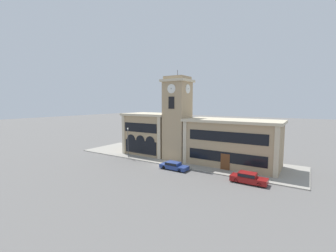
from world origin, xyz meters
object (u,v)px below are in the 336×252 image
(parked_car_near, at_px, (174,166))
(parked_car_mid, at_px, (248,178))
(fire_hydrant, at_px, (257,177))
(street_lamp, at_px, (128,138))

(parked_car_near, xyz_separation_m, parked_car_mid, (11.94, -0.00, 0.12))
(parked_car_mid, height_order, fire_hydrant, parked_car_mid)
(parked_car_mid, bearing_deg, fire_hydrant, 64.58)
(parked_car_near, distance_m, street_lamp, 12.36)
(parked_car_mid, xyz_separation_m, fire_hydrant, (0.78, 1.62, -0.20))
(parked_car_near, bearing_deg, fire_hydrant, 7.69)
(parked_car_near, height_order, parked_car_mid, parked_car_mid)
(parked_car_near, relative_size, street_lamp, 0.81)
(street_lamp, relative_size, fire_hydrant, 6.82)
(parked_car_near, xyz_separation_m, fire_hydrant, (12.72, 1.62, -0.08))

